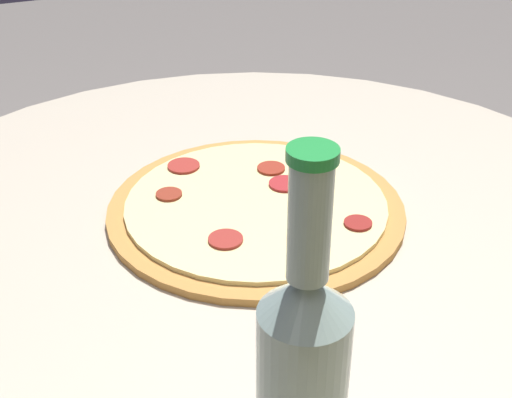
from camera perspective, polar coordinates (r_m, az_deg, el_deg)
table at (r=0.99m, az=-0.07°, el=-12.10°), size 1.06×1.06×0.75m
pizza at (r=0.90m, az=-0.01°, el=-0.66°), size 0.37×0.37×0.02m
beer_bottle at (r=0.53m, az=3.77°, el=-13.48°), size 0.07×0.07×0.29m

